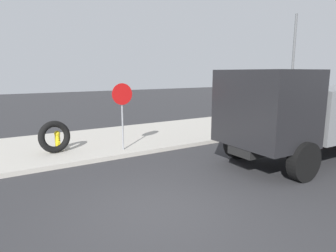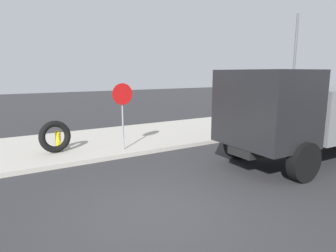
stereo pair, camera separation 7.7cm
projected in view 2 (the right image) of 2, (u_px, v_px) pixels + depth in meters
The scene contains 7 objects.
ground_plane at pixel (157, 211), 6.21m from camera, with size 80.00×80.00×0.00m, color #2D2D30.
sidewalk_curb at pixel (77, 145), 11.65m from camera, with size 36.00×5.00×0.15m, color #ADA89E.
fire_hydrant at pixel (58, 140), 10.45m from camera, with size 0.21×0.47×0.72m.
loose_tire at pixel (55, 137), 10.13m from camera, with size 1.12×1.12×0.22m, color black.
stop_sign at pixel (123, 104), 10.30m from camera, with size 0.76×0.08×2.40m.
dump_truck_gray at pixel (313, 112), 9.72m from camera, with size 7.07×2.97×3.00m.
street_light_pole at pixel (294, 71), 15.20m from camera, with size 0.12×0.12×5.71m, color #595B5E.
Camera 2 is at (-2.82, -5.05, 2.93)m, focal length 31.10 mm.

